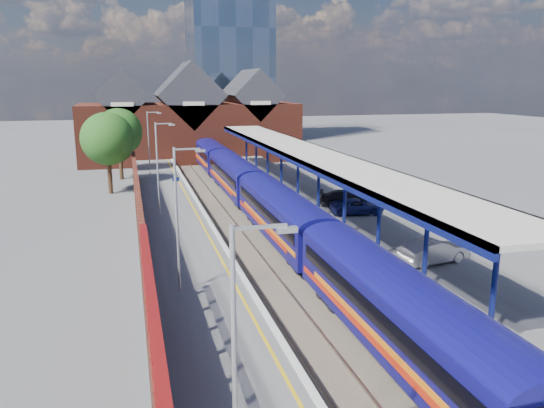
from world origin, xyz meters
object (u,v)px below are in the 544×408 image
Objects in this scene: train at (255,190)px; parked_car_dark at (347,198)px; lamp_post_c at (159,163)px; lamp_post_d at (150,141)px; lamp_post_a at (240,355)px; platform_sign at (176,187)px; parked_car_blue at (357,206)px; parked_car_silver at (434,251)px; lamp_post_b at (180,211)px.

train reaches higher than parked_car_dark.
lamp_post_c reaches higher than parked_car_dark.
lamp_post_c is at bearing -90.00° from lamp_post_d.
platform_sign is (1.36, 32.00, -2.30)m from lamp_post_a.
parked_car_blue is (14.55, 26.07, -3.41)m from lamp_post_a.
lamp_post_d reaches higher than platform_sign.
parked_car_silver is at bearing -163.64° from parked_car_dark.
lamp_post_d is at bearing 90.00° from lamp_post_c.
platform_sign is 0.60× the size of parked_car_blue.
parked_car_dark is (7.01, -3.17, -0.47)m from train.
platform_sign is at bearing 55.74° from lamp_post_c.
parked_car_blue is at bearing -167.11° from parked_car_dark.
lamp_post_d is at bearing 119.01° from train.
lamp_post_a is at bearing 125.57° from parked_car_silver.
parked_car_silver is at bearing 45.79° from lamp_post_a.
platform_sign reaches higher than parked_car_silver.
train is at bearing 66.23° from lamp_post_b.
parked_car_blue is (14.55, -19.93, -3.41)m from lamp_post_d.
lamp_post_d is at bearing 90.00° from lamp_post_b.
lamp_post_c and lamp_post_d have the same top height.
lamp_post_a is at bearing -92.44° from platform_sign.
lamp_post_c is at bearing 90.00° from lamp_post_a.
lamp_post_d is (-7.86, 14.17, 2.87)m from train.
lamp_post_a is at bearing 161.09° from parked_car_blue.
parked_car_blue is (0.51, 11.63, -0.10)m from parked_car_silver.
lamp_post_c is 2.80× the size of platform_sign.
lamp_post_a is 1.00× the size of lamp_post_c.
lamp_post_a is 14.00m from lamp_post_b.
lamp_post_c reaches higher than parked_car_silver.
lamp_post_a is 1.00× the size of lamp_post_b.
platform_sign is at bearing 95.80° from parked_car_dark.
lamp_post_b is 1.56× the size of parked_car_dark.
lamp_post_a is 1.67× the size of parked_car_blue.
lamp_post_b reaches higher than parked_car_silver.
lamp_post_a is at bearing -90.00° from lamp_post_c.
lamp_post_b reaches higher than parked_car_dark.
parked_car_silver is at bearing 1.77° from lamp_post_b.
train is 32.92m from lamp_post_a.
lamp_post_b is at bearing -90.00° from lamp_post_c.
lamp_post_d is 24.92m from parked_car_blue.
lamp_post_c is at bearing 90.00° from lamp_post_b.
train is at bearing 85.34° from parked_car_dark.
lamp_post_d is at bearing 13.76° from parked_car_silver.
parked_car_silver is at bearing -47.95° from lamp_post_c.
platform_sign is at bearing -84.44° from lamp_post_d.
platform_sign is (1.36, -14.00, -2.30)m from lamp_post_d.
train is 7.70m from parked_car_dark.
lamp_post_b is 1.69× the size of parked_car_silver.
platform_sign reaches higher than parked_car_blue.
lamp_post_c is at bearing 104.54° from parked_car_dark.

